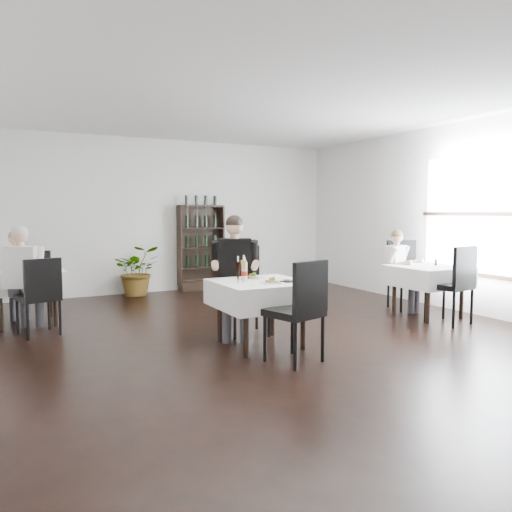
# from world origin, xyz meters

# --- Properties ---
(room_shell) EXTENTS (9.00, 9.00, 9.00)m
(room_shell) POSITION_xyz_m (0.00, 0.00, 1.50)
(room_shell) COLOR black
(room_shell) RESTS_ON ground
(window_right) EXTENTS (0.06, 2.30, 1.85)m
(window_right) POSITION_xyz_m (3.48, 0.00, 1.50)
(window_right) COLOR white
(window_right) RESTS_ON room_shell
(wine_shelf) EXTENTS (0.90, 0.28, 1.75)m
(wine_shelf) POSITION_xyz_m (0.60, 4.31, 0.85)
(wine_shelf) COLOR black
(wine_shelf) RESTS_ON ground
(main_table) EXTENTS (1.03, 1.03, 0.77)m
(main_table) POSITION_xyz_m (-0.30, 0.00, 0.62)
(main_table) COLOR black
(main_table) RESTS_ON ground
(left_table) EXTENTS (0.98, 0.98, 0.77)m
(left_table) POSITION_xyz_m (-2.70, 2.50, 0.62)
(left_table) COLOR black
(left_table) RESTS_ON ground
(right_table) EXTENTS (0.98, 0.98, 0.77)m
(right_table) POSITION_xyz_m (2.70, 0.30, 0.62)
(right_table) COLOR black
(right_table) RESTS_ON ground
(potted_tree) EXTENTS (0.96, 0.86, 0.95)m
(potted_tree) POSITION_xyz_m (-0.72, 4.20, 0.48)
(potted_tree) COLOR #1E551D
(potted_tree) RESTS_ON ground
(main_chair_far) EXTENTS (0.58, 0.58, 1.14)m
(main_chair_far) POSITION_xyz_m (-0.20, 0.66, 0.65)
(main_chair_far) COLOR black
(main_chair_far) RESTS_ON ground
(main_chair_near) EXTENTS (0.62, 0.62, 1.09)m
(main_chair_near) POSITION_xyz_m (-0.26, -0.82, 0.62)
(main_chair_near) COLOR black
(main_chair_near) RESTS_ON ground
(left_chair_far) EXTENTS (0.60, 0.60, 0.99)m
(left_chair_far) POSITION_xyz_m (-2.58, 3.13, 0.56)
(left_chair_far) COLOR black
(left_chair_far) RESTS_ON ground
(left_chair_near) EXTENTS (0.56, 0.56, 1.00)m
(left_chair_near) POSITION_xyz_m (-2.58, 1.68, 0.57)
(left_chair_near) COLOR black
(left_chair_near) RESTS_ON ground
(right_chair_far) EXTENTS (0.63, 0.63, 1.12)m
(right_chair_far) POSITION_xyz_m (2.87, 0.96, 0.64)
(right_chair_far) COLOR black
(right_chair_far) RESTS_ON ground
(right_chair_near) EXTENTS (0.58, 0.59, 1.11)m
(right_chair_near) POSITION_xyz_m (2.63, -0.27, 0.64)
(right_chair_near) COLOR black
(right_chair_near) RESTS_ON ground
(diner_main) EXTENTS (0.69, 0.72, 1.54)m
(diner_main) POSITION_xyz_m (-0.38, 0.54, 0.90)
(diner_main) COLOR #3D3D44
(diner_main) RESTS_ON ground
(diner_left_far) EXTENTS (0.51, 0.51, 1.31)m
(diner_left_far) POSITION_xyz_m (-2.80, 3.07, 0.76)
(diner_left_far) COLOR #3D3D44
(diner_left_far) RESTS_ON ground
(diner_left_near) EXTENTS (0.61, 0.65, 1.42)m
(diner_left_near) POSITION_xyz_m (-2.75, 2.01, 0.82)
(diner_left_near) COLOR #3D3D44
(diner_left_near) RESTS_ON ground
(diner_right_far) EXTENTS (0.56, 0.60, 1.30)m
(diner_right_far) POSITION_xyz_m (2.66, 0.86, 0.75)
(diner_right_far) COLOR #3D3D44
(diner_right_far) RESTS_ON ground
(plate_far) EXTENTS (0.28, 0.28, 0.08)m
(plate_far) POSITION_xyz_m (-0.32, 0.20, 0.79)
(plate_far) COLOR white
(plate_far) RESTS_ON main_table
(plate_near) EXTENTS (0.27, 0.27, 0.07)m
(plate_near) POSITION_xyz_m (-0.26, -0.19, 0.79)
(plate_near) COLOR white
(plate_near) RESTS_ON main_table
(pilsner_dark) EXTENTS (0.07, 0.07, 0.31)m
(pilsner_dark) POSITION_xyz_m (-0.61, -0.05, 0.90)
(pilsner_dark) COLOR black
(pilsner_dark) RESTS_ON main_table
(pilsner_lager) EXTENTS (0.07, 0.07, 0.31)m
(pilsner_lager) POSITION_xyz_m (-0.49, 0.05, 0.90)
(pilsner_lager) COLOR gold
(pilsner_lager) RESTS_ON main_table
(coke_bottle) EXTENTS (0.07, 0.07, 0.28)m
(coke_bottle) POSITION_xyz_m (-0.48, 0.06, 0.88)
(coke_bottle) COLOR silver
(coke_bottle) RESTS_ON main_table
(napkin_cutlery) EXTENTS (0.21, 0.22, 0.02)m
(napkin_cutlery) POSITION_xyz_m (-0.01, -0.19, 0.78)
(napkin_cutlery) COLOR black
(napkin_cutlery) RESTS_ON main_table
(pepper_mill) EXTENTS (0.04, 0.04, 0.10)m
(pepper_mill) POSITION_xyz_m (2.86, 0.31, 0.82)
(pepper_mill) COLOR black
(pepper_mill) RESTS_ON right_table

